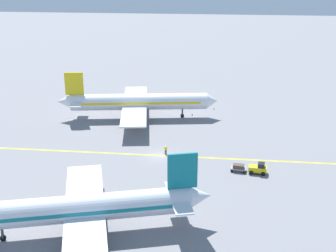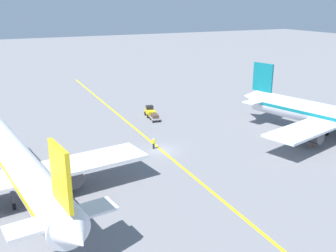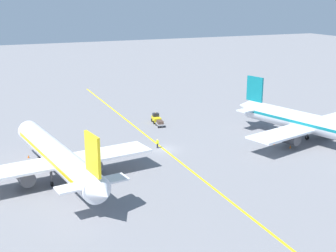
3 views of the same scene
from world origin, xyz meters
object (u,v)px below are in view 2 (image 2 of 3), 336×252
at_px(baggage_tug_white, 150,111).
at_px(traffic_cone_mid_apron, 291,141).
at_px(airplane_at_gate, 333,118).
at_px(airplane_adjacent_stand, 22,168).
at_px(traffic_cone_by_wingtip, 311,145).
at_px(baggage_cart_trailing, 155,117).
at_px(ground_crew_worker, 154,143).

height_order(baggage_tug_white, traffic_cone_mid_apron, baggage_tug_white).
relative_size(airplane_at_gate, airplane_adjacent_stand, 0.99).
height_order(traffic_cone_mid_apron, traffic_cone_by_wingtip, same).
relative_size(airplane_at_gate, baggage_cart_trailing, 12.62).
xyz_separation_m(baggage_cart_trailing, ground_crew_worker, (5.91, 13.02, 0.15)).
bearing_deg(ground_crew_worker, traffic_cone_mid_apron, 161.95).
relative_size(airplane_adjacent_stand, baggage_cart_trailing, 12.79).
bearing_deg(airplane_at_gate, traffic_cone_by_wingtip, 10.02).
bearing_deg(traffic_cone_by_wingtip, ground_crew_worker, -23.41).
bearing_deg(airplane_at_gate, ground_crew_worker, -17.80).
bearing_deg(baggage_tug_white, airplane_at_gate, 129.19).
relative_size(baggage_cart_trailing, traffic_cone_mid_apron, 5.05).
bearing_deg(airplane_adjacent_stand, baggage_tug_white, -136.02).
xyz_separation_m(baggage_cart_trailing, traffic_cone_by_wingtip, (-15.84, 22.44, -0.49)).
distance_m(airplane_at_gate, traffic_cone_mid_apron, 7.44).
bearing_deg(traffic_cone_by_wingtip, airplane_at_gate, -169.98).
bearing_deg(baggage_cart_trailing, baggage_tug_white, -98.35).
relative_size(airplane_adjacent_stand, traffic_cone_mid_apron, 64.57).
xyz_separation_m(airplane_at_gate, baggage_cart_trailing, (20.73, -21.58, -2.95)).
xyz_separation_m(airplane_at_gate, traffic_cone_by_wingtip, (4.88, 0.86, -3.43)).
bearing_deg(traffic_cone_mid_apron, baggage_cart_trailing, -53.73).
height_order(airplane_at_gate, ground_crew_worker, airplane_at_gate).
relative_size(baggage_tug_white, traffic_cone_by_wingtip, 5.79).
bearing_deg(baggage_cart_trailing, airplane_adjacent_stand, 40.45).
relative_size(airplane_at_gate, ground_crew_worker, 20.85).
relative_size(baggage_tug_white, ground_crew_worker, 1.90).
relative_size(baggage_tug_white, baggage_cart_trailing, 1.15).
relative_size(airplane_adjacent_stand, baggage_tug_white, 11.15).
relative_size(airplane_at_gate, baggage_tug_white, 10.99).
relative_size(ground_crew_worker, traffic_cone_by_wingtip, 3.05).
bearing_deg(ground_crew_worker, traffic_cone_by_wingtip, 156.59).
distance_m(baggage_tug_white, baggage_cart_trailing, 3.30).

